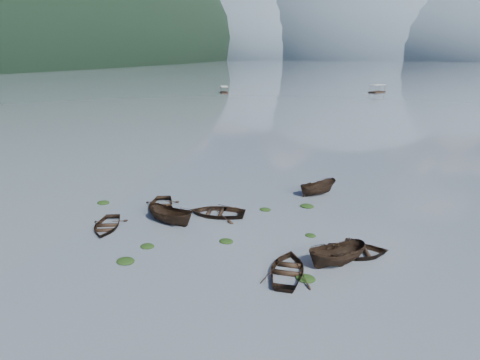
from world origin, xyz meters
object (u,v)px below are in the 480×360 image
(rowboat_3, at_px, (288,273))
(pontoon_centre, at_px, (377,93))
(rowboat_0, at_px, (107,228))
(pontoon_left, at_px, (224,93))

(rowboat_3, relative_size, pontoon_centre, 0.67)
(rowboat_3, bearing_deg, rowboat_0, -12.09)
(rowboat_0, bearing_deg, rowboat_3, -28.76)
(pontoon_left, xyz_separation_m, pontoon_centre, (47.44, 19.22, 0.00))
(pontoon_centre, bearing_deg, pontoon_left, -127.88)
(rowboat_3, bearing_deg, pontoon_left, -72.52)
(rowboat_0, distance_m, pontoon_centre, 116.65)
(rowboat_3, distance_m, pontoon_centre, 116.66)
(pontoon_left, height_order, pontoon_centre, pontoon_centre)
(rowboat_0, xyz_separation_m, rowboat_3, (14.35, -1.26, 0.00))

